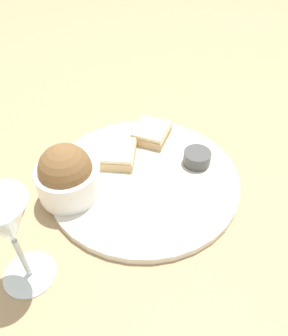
% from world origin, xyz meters
% --- Properties ---
extents(ground_plane, '(4.00, 4.00, 0.00)m').
position_xyz_m(ground_plane, '(0.00, 0.00, 0.00)').
color(ground_plane, tan).
extents(dinner_plate, '(0.35, 0.35, 0.01)m').
position_xyz_m(dinner_plate, '(0.00, 0.00, 0.01)').
color(dinner_plate, silver).
rests_on(dinner_plate, ground_plane).
extents(salad_bowl, '(0.11, 0.11, 0.10)m').
position_xyz_m(salad_bowl, '(0.03, -0.13, 0.06)').
color(salad_bowl, white).
rests_on(salad_bowl, dinner_plate).
extents(sauce_ramekin, '(0.05, 0.05, 0.03)m').
position_xyz_m(sauce_ramekin, '(-0.03, 0.10, 0.03)').
color(sauce_ramekin, '#4C4C4C').
rests_on(sauce_ramekin, dinner_plate).
extents(cheese_toast_near, '(0.10, 0.09, 0.03)m').
position_xyz_m(cheese_toast_near, '(-0.11, 0.02, 0.03)').
color(cheese_toast_near, tan).
rests_on(cheese_toast_near, dinner_plate).
extents(cheese_toast_far, '(0.09, 0.07, 0.03)m').
position_xyz_m(cheese_toast_far, '(-0.05, -0.04, 0.03)').
color(cheese_toast_far, tan).
rests_on(cheese_toast_far, dinner_plate).
extents(wine_glass, '(0.08, 0.08, 0.16)m').
position_xyz_m(wine_glass, '(0.18, -0.18, 0.11)').
color(wine_glass, silver).
rests_on(wine_glass, ground_plane).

